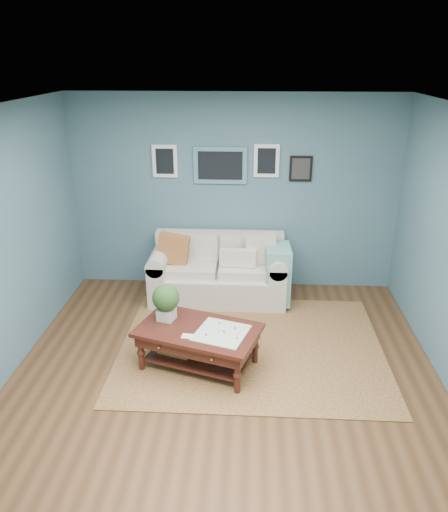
{
  "coord_description": "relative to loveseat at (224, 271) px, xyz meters",
  "views": [
    {
      "loc": [
        0.25,
        -4.19,
        3.15
      ],
      "look_at": [
        -0.05,
        1.0,
        1.03
      ],
      "focal_mm": 35.0,
      "sensor_mm": 36.0,
      "label": 1
    }
  ],
  "objects": [
    {
      "name": "room_shell",
      "position": [
        0.11,
        -1.97,
        0.97
      ],
      "size": [
        5.0,
        5.02,
        2.7
      ],
      "color": "brown",
      "rests_on": "ground"
    },
    {
      "name": "area_rug",
      "position": [
        0.38,
        -1.26,
        -0.39
      ],
      "size": [
        2.99,
        2.39,
        0.01
      ],
      "primitive_type": "cube",
      "color": "#563319",
      "rests_on": "ground"
    },
    {
      "name": "loveseat",
      "position": [
        0.0,
        0.0,
        0.0
      ],
      "size": [
        1.87,
        0.85,
        0.96
      ],
      "color": "beige",
      "rests_on": "ground"
    },
    {
      "name": "coffee_table",
      "position": [
        -0.24,
        -1.65,
        -0.0
      ],
      "size": [
        1.42,
        1.08,
        0.88
      ],
      "rotation": [
        0.0,
        0.0,
        -0.32
      ],
      "color": "#37180E",
      "rests_on": "ground"
    }
  ]
}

